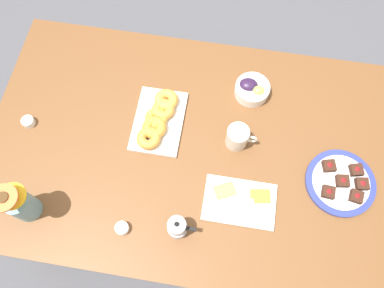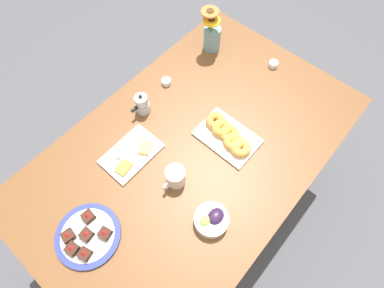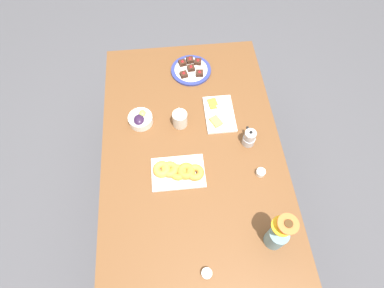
% 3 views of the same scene
% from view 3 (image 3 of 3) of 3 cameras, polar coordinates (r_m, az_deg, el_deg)
% --- Properties ---
extents(ground_plane, '(6.00, 6.00, 0.00)m').
position_cam_3_polar(ground_plane, '(2.34, 0.00, -9.41)').
color(ground_plane, '#4C4C51').
extents(dining_table, '(1.60, 1.00, 0.74)m').
position_cam_3_polar(dining_table, '(1.74, 0.00, -2.02)').
color(dining_table, brown).
rests_on(dining_table, ground_plane).
extents(coffee_mug, '(0.12, 0.08, 0.10)m').
position_cam_3_polar(coffee_mug, '(1.71, -2.31, 4.82)').
color(coffee_mug, beige).
rests_on(coffee_mug, dining_table).
extents(grape_bowl, '(0.14, 0.14, 0.07)m').
position_cam_3_polar(grape_bowl, '(1.75, -9.78, 4.67)').
color(grape_bowl, white).
rests_on(grape_bowl, dining_table).
extents(cheese_platter, '(0.26, 0.17, 0.03)m').
position_cam_3_polar(cheese_platter, '(1.78, 5.16, 5.79)').
color(cheese_platter, white).
rests_on(cheese_platter, dining_table).
extents(croissant_platter, '(0.19, 0.29, 0.05)m').
position_cam_3_polar(croissant_platter, '(1.57, -2.65, -5.24)').
color(croissant_platter, white).
rests_on(croissant_platter, dining_table).
extents(jam_cup_honey, '(0.05, 0.05, 0.03)m').
position_cam_3_polar(jam_cup_honey, '(1.45, 2.83, -23.40)').
color(jam_cup_honey, white).
rests_on(jam_cup_honey, dining_table).
extents(jam_cup_berry, '(0.05, 0.05, 0.03)m').
position_cam_3_polar(jam_cup_berry, '(1.62, 12.96, -5.28)').
color(jam_cup_berry, white).
rests_on(jam_cup_berry, dining_table).
extents(dessert_plate, '(0.26, 0.26, 0.05)m').
position_cam_3_polar(dessert_plate, '(1.99, -0.20, 13.99)').
color(dessert_plate, navy).
rests_on(dessert_plate, dining_table).
extents(flower_vase, '(0.11, 0.11, 0.24)m').
position_cam_3_polar(flower_vase, '(1.46, 15.93, -16.49)').
color(flower_vase, '#6B939E').
rests_on(flower_vase, dining_table).
extents(moka_pot, '(0.11, 0.07, 0.12)m').
position_cam_3_polar(moka_pot, '(1.67, 10.88, 0.98)').
color(moka_pot, '#B7B7BC').
rests_on(moka_pot, dining_table).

